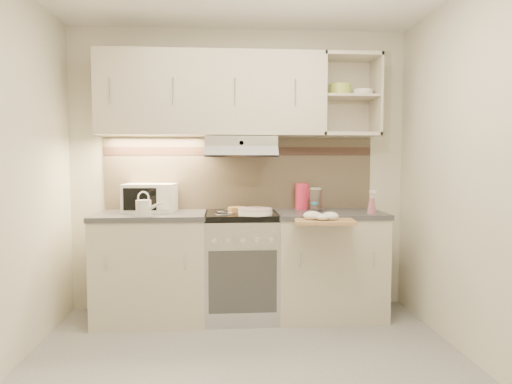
# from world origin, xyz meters

# --- Properties ---
(ground) EXTENTS (3.00, 3.00, 0.00)m
(ground) POSITION_xyz_m (0.00, 0.00, 0.00)
(ground) COLOR #9D9C9F
(ground) RESTS_ON ground
(room_shell) EXTENTS (3.04, 2.84, 2.52)m
(room_shell) POSITION_xyz_m (0.00, 0.37, 1.63)
(room_shell) COLOR beige
(room_shell) RESTS_ON ground
(base_cabinet_left) EXTENTS (0.90, 0.60, 0.86)m
(base_cabinet_left) POSITION_xyz_m (-0.75, 1.10, 0.43)
(base_cabinet_left) COLOR beige
(base_cabinet_left) RESTS_ON ground
(worktop_left) EXTENTS (0.92, 0.62, 0.04)m
(worktop_left) POSITION_xyz_m (-0.75, 1.10, 0.88)
(worktop_left) COLOR #47474C
(worktop_left) RESTS_ON base_cabinet_left
(base_cabinet_right) EXTENTS (0.90, 0.60, 0.86)m
(base_cabinet_right) POSITION_xyz_m (0.75, 1.10, 0.43)
(base_cabinet_right) COLOR beige
(base_cabinet_right) RESTS_ON ground
(worktop_right) EXTENTS (0.92, 0.62, 0.04)m
(worktop_right) POSITION_xyz_m (0.75, 1.10, 0.88)
(worktop_right) COLOR #47474C
(worktop_right) RESTS_ON base_cabinet_right
(electric_range) EXTENTS (0.60, 0.60, 0.90)m
(electric_range) POSITION_xyz_m (0.00, 1.10, 0.45)
(electric_range) COLOR #B7B7BC
(electric_range) RESTS_ON ground
(microwave) EXTENTS (0.45, 0.35, 0.24)m
(microwave) POSITION_xyz_m (-0.78, 1.22, 1.02)
(microwave) COLOR white
(microwave) RESTS_ON worktop_left
(watering_can) EXTENTS (0.23, 0.13, 0.20)m
(watering_can) POSITION_xyz_m (-0.77, 0.88, 0.97)
(watering_can) COLOR silver
(watering_can) RESTS_ON worktop_left
(plate_stack) EXTENTS (0.28, 0.28, 0.06)m
(plate_stack) POSITION_xyz_m (0.11, 0.92, 0.93)
(plate_stack) COLOR white
(plate_stack) RESTS_ON electric_range
(bread_loaf) EXTENTS (0.16, 0.16, 0.04)m
(bread_loaf) POSITION_xyz_m (-0.03, 1.14, 0.92)
(bread_loaf) COLOR olive
(bread_loaf) RESTS_ON electric_range
(pink_pitcher) EXTENTS (0.13, 0.12, 0.24)m
(pink_pitcher) POSITION_xyz_m (0.55, 1.30, 1.02)
(pink_pitcher) COLOR #DB2849
(pink_pitcher) RESTS_ON worktop_right
(glass_jar) EXTENTS (0.11, 0.11, 0.21)m
(glass_jar) POSITION_xyz_m (0.65, 1.15, 1.00)
(glass_jar) COLOR silver
(glass_jar) RESTS_ON worktop_right
(spice_jar) EXTENTS (0.06, 0.06, 0.09)m
(spice_jar) POSITION_xyz_m (0.62, 1.04, 0.94)
(spice_jar) COLOR white
(spice_jar) RESTS_ON worktop_right
(spray_bottle) EXTENTS (0.08, 0.08, 0.21)m
(spray_bottle) POSITION_xyz_m (1.07, 0.91, 0.98)
(spray_bottle) COLOR pink
(spray_bottle) RESTS_ON worktop_right
(cutting_board) EXTENTS (0.49, 0.45, 0.02)m
(cutting_board) POSITION_xyz_m (0.63, 0.75, 0.87)
(cutting_board) COLOR tan
(cutting_board) RESTS_ON base_cabinet_right
(dish_towel) EXTENTS (0.29, 0.25, 0.08)m
(dish_towel) POSITION_xyz_m (0.58, 0.70, 0.92)
(dish_towel) COLOR silver
(dish_towel) RESTS_ON cutting_board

